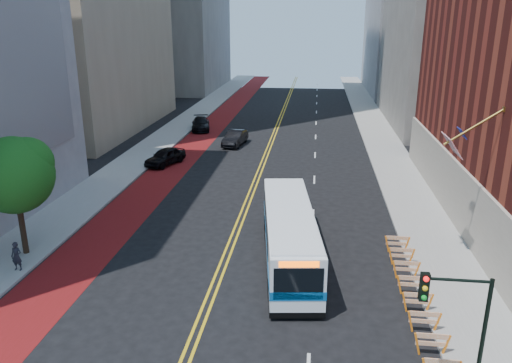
{
  "coord_description": "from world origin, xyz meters",
  "views": [
    {
      "loc": [
        4.72,
        -17.88,
        12.74
      ],
      "look_at": [
        1.59,
        8.0,
        4.24
      ],
      "focal_mm": 35.0,
      "sensor_mm": 36.0,
      "label": 1
    }
  ],
  "objects_px": {
    "car_a": "(165,156)",
    "pedestrian": "(17,256)",
    "transit_bus": "(289,234)",
    "traffic_signal": "(457,318)",
    "car_b": "(235,138)",
    "street_tree": "(15,172)",
    "car_c": "(201,124)"
  },
  "relations": [
    {
      "from": "car_a",
      "to": "street_tree",
      "type": "bearing_deg",
      "value": -75.86
    },
    {
      "from": "transit_bus",
      "to": "pedestrian",
      "type": "bearing_deg",
      "value": -175.32
    },
    {
      "from": "car_a",
      "to": "pedestrian",
      "type": "xyz_separation_m",
      "value": [
        -1.71,
        -20.93,
        0.17
      ]
    },
    {
      "from": "traffic_signal",
      "to": "transit_bus",
      "type": "distance_m",
      "value": 12.21
    },
    {
      "from": "transit_bus",
      "to": "car_b",
      "type": "relative_size",
      "value": 2.45
    },
    {
      "from": "transit_bus",
      "to": "car_c",
      "type": "relative_size",
      "value": 2.26
    },
    {
      "from": "car_c",
      "to": "traffic_signal",
      "type": "bearing_deg",
      "value": -79.4
    },
    {
      "from": "street_tree",
      "to": "transit_bus",
      "type": "height_order",
      "value": "street_tree"
    },
    {
      "from": "transit_bus",
      "to": "street_tree",
      "type": "bearing_deg",
      "value": 176.45
    },
    {
      "from": "traffic_signal",
      "to": "car_b",
      "type": "relative_size",
      "value": 1.07
    },
    {
      "from": "street_tree",
      "to": "car_b",
      "type": "distance_m",
      "value": 28.36
    },
    {
      "from": "traffic_signal",
      "to": "car_a",
      "type": "bearing_deg",
      "value": 122.69
    },
    {
      "from": "street_tree",
      "to": "traffic_signal",
      "type": "bearing_deg",
      "value": -24.82
    },
    {
      "from": "street_tree",
      "to": "pedestrian",
      "type": "relative_size",
      "value": 4.27
    },
    {
      "from": "car_a",
      "to": "car_b",
      "type": "relative_size",
      "value": 0.95
    },
    {
      "from": "street_tree",
      "to": "car_c",
      "type": "bearing_deg",
      "value": 86.23
    },
    {
      "from": "transit_bus",
      "to": "car_c",
      "type": "xyz_separation_m",
      "value": [
        -12.53,
        33.1,
        -0.89
      ]
    },
    {
      "from": "transit_bus",
      "to": "car_b",
      "type": "distance_m",
      "value": 27.07
    },
    {
      "from": "car_c",
      "to": "pedestrian",
      "type": "distance_m",
      "value": 36.09
    },
    {
      "from": "car_a",
      "to": "car_c",
      "type": "distance_m",
      "value": 15.12
    },
    {
      "from": "pedestrian",
      "to": "car_a",
      "type": "bearing_deg",
      "value": 86.25
    },
    {
      "from": "traffic_signal",
      "to": "car_c",
      "type": "distance_m",
      "value": 47.41
    },
    {
      "from": "traffic_signal",
      "to": "pedestrian",
      "type": "height_order",
      "value": "traffic_signal"
    },
    {
      "from": "car_b",
      "to": "car_c",
      "type": "relative_size",
      "value": 0.92
    },
    {
      "from": "car_a",
      "to": "car_b",
      "type": "distance_m",
      "value": 9.62
    },
    {
      "from": "traffic_signal",
      "to": "street_tree",
      "type": "bearing_deg",
      "value": 155.18
    },
    {
      "from": "car_a",
      "to": "pedestrian",
      "type": "height_order",
      "value": "pedestrian"
    },
    {
      "from": "car_b",
      "to": "car_c",
      "type": "bearing_deg",
      "value": 134.87
    },
    {
      "from": "street_tree",
      "to": "traffic_signal",
      "type": "xyz_separation_m",
      "value": [
        20.66,
        -9.55,
        -1.19
      ]
    },
    {
      "from": "traffic_signal",
      "to": "car_a",
      "type": "xyz_separation_m",
      "value": [
        -18.27,
        28.47,
        -2.96
      ]
    },
    {
      "from": "car_b",
      "to": "pedestrian",
      "type": "relative_size",
      "value": 3.02
    },
    {
      "from": "car_c",
      "to": "car_b",
      "type": "bearing_deg",
      "value": -65.09
    }
  ]
}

